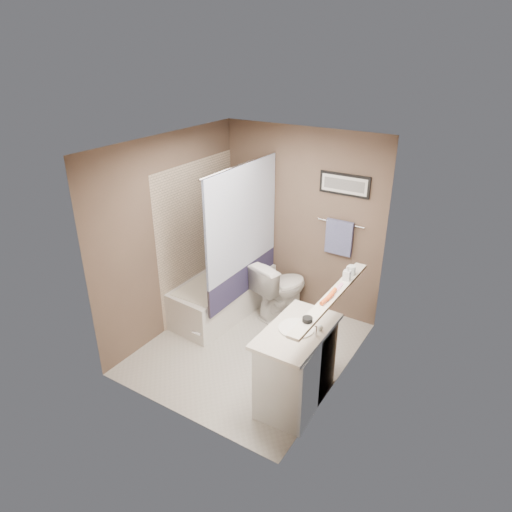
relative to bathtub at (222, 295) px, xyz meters
The scene contains 33 objects.
ground 0.93m from the bathtub, 33.61° to the right, with size 2.50×2.50×0.00m, color beige.
ceiling 2.31m from the bathtub, 33.61° to the right, with size 2.20×2.50×0.04m, color white.
wall_back 1.41m from the bathtub, 44.29° to the left, with size 2.20×0.04×2.40m, color brown.
wall_front 2.11m from the bathtub, 66.54° to the right, with size 2.20×0.04×2.40m, color brown.
wall_left 1.12m from the bathtub, 123.51° to the right, with size 0.04×2.50×2.40m, color brown.
wall_right 2.12m from the bathtub, 15.24° to the right, with size 0.04×2.50×2.40m, color brown.
tile_surround 0.82m from the bathtub, behind, with size 0.02×1.55×2.00m, color #C5AF95.
curtain_rod 1.83m from the bathtub, ahead, with size 0.02×0.02×1.55m, color silver.
curtain_upper 1.20m from the bathtub, ahead, with size 0.03×1.45×1.28m, color white.
curtain_lower 0.48m from the bathtub, ahead, with size 0.03×1.45×0.36m, color #2D294D.
mirror 2.38m from the bathtub, 19.41° to the right, with size 0.02×1.60×1.00m, color silver.
shelf 2.08m from the bathtub, 19.96° to the right, with size 0.12×1.60×0.03m, color silver.
towel_bar 1.82m from the bathtub, 28.86° to the left, with size 0.02×0.02×0.60m, color silver.
towel 1.71m from the bathtub, 28.18° to the left, with size 0.34×0.05×0.44m, color #838CBF.
art_frame 2.14m from the bathtub, 29.44° to the left, with size 0.62×0.03×0.26m, color black.
art_mat 2.13m from the bathtub, 28.97° to the left, with size 0.56×0.00×0.20m, color white.
art_image 2.13m from the bathtub, 28.86° to the left, with size 0.50×0.00×0.13m, color #595959.
door 2.30m from the bathtub, 53.24° to the right, with size 0.80×0.02×2.00m, color silver.
door_handle 2.09m from the bathtub, 60.12° to the right, with size 0.02×0.02×0.10m, color silver.
bathtub is the anchor object (origin of this frame).
tub_rim 0.25m from the bathtub, 135.00° to the right, with size 0.56×1.36×0.02m, color white.
toilet 0.79m from the bathtub, 28.06° to the left, with size 0.44×0.77×0.78m, color white.
vanity 1.87m from the bathtub, 31.01° to the right, with size 0.50×0.90×0.80m, color silver.
countertop 1.94m from the bathtub, 31.17° to the right, with size 0.54×0.96×0.04m, color beige.
sink_basin 1.94m from the bathtub, 31.33° to the right, with size 0.34×0.34×0.01m, color white.
faucet_spout 2.12m from the bathtub, 28.39° to the right, with size 0.02×0.02×0.10m, color white.
faucet_knob 2.07m from the bathtub, 25.84° to the right, with size 0.05×0.05×0.05m, color silver.
candle_bowl_near 2.31m from the bathtub, 33.33° to the right, with size 0.09×0.09×0.04m, color black.
hair_brush_front 2.14m from the bathtub, 23.24° to the right, with size 0.04×0.04×0.22m, color #E35320.
hair_brush_back 2.10m from the bathtub, 20.47° to the right, with size 0.04×0.04×0.22m, color orange.
pink_comb 2.04m from the bathtub, 14.39° to the right, with size 0.03×0.16×0.01m, color #F998C3.
glass_jar 2.01m from the bathtub, ahead, with size 0.08×0.08×0.10m, color silver.
soap_bottle 2.04m from the bathtub, ahead, with size 0.07×0.07×0.15m, color #999999.
Camera 1 is at (2.41, -3.72, 3.30)m, focal length 32.00 mm.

